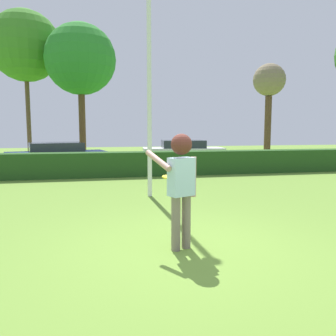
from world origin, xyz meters
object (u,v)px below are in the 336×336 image
object	(u,v)px
frisbee	(170,177)
willow_tree	(25,46)
person	(181,177)
lamppost	(149,54)
maple_tree	(80,60)
parked_car_blue	(57,155)
parked_car_white	(183,151)
bare_elm_tree	(269,83)

from	to	relation	value
frisbee	willow_tree	xyz separation A→B (m)	(-5.21, 16.41, 5.59)
person	lamppost	size ratio (longest dim) A/B	0.26
frisbee	lamppost	distance (m)	4.60
maple_tree	parked_car_blue	bearing A→B (deg)	-101.44
parked_car_blue	willow_tree	distance (m)	8.96
person	lamppost	distance (m)	5.01
frisbee	lamppost	bearing A→B (deg)	86.79
parked_car_white	willow_tree	bearing A→B (deg)	152.43
lamppost	bare_elm_tree	world-z (taller)	lamppost
bare_elm_tree	person	bearing A→B (deg)	-121.53
maple_tree	bare_elm_tree	size ratio (longest dim) A/B	1.27
person	willow_tree	world-z (taller)	willow_tree
frisbee	parked_car_white	xyz separation A→B (m)	(3.24, 12.00, -0.36)
parked_car_blue	maple_tree	xyz separation A→B (m)	(0.94, 4.65, 4.99)
person	willow_tree	distance (m)	18.59
parked_car_white	parked_car_blue	bearing A→B (deg)	-162.88
frisbee	maple_tree	size ratio (longest dim) A/B	0.04
lamppost	parked_car_blue	distance (m)	7.81
person	maple_tree	size ratio (longest dim) A/B	0.23
lamppost	maple_tree	xyz separation A→B (m)	(-2.22, 11.07, 1.87)
parked_car_blue	parked_car_white	size ratio (longest dim) A/B	1.03
maple_tree	lamppost	bearing A→B (deg)	-78.66
frisbee	parked_car_blue	distance (m)	10.53
person	willow_tree	bearing A→B (deg)	107.21
parked_car_white	maple_tree	distance (m)	7.75
person	maple_tree	xyz separation A→B (m)	(-2.06, 15.29, 4.56)
person	willow_tree	size ratio (longest dim) A/B	0.20
parked_car_blue	willow_tree	xyz separation A→B (m)	(-2.25, 6.32, 5.95)
parked_car_white	bare_elm_tree	bearing A→B (deg)	27.36
frisbee	parked_car_blue	xyz separation A→B (m)	(-2.96, 10.10, -0.36)
bare_elm_tree	willow_tree	world-z (taller)	willow_tree
person	bare_elm_tree	world-z (taller)	bare_elm_tree
frisbee	parked_car_blue	bearing A→B (deg)	106.32
person	bare_elm_tree	distance (m)	19.09
person	maple_tree	world-z (taller)	maple_tree
lamppost	maple_tree	size ratio (longest dim) A/B	0.91
parked_car_blue	parked_car_white	bearing A→B (deg)	17.12
person	parked_car_white	distance (m)	12.96
maple_tree	willow_tree	distance (m)	3.73
person	frisbee	world-z (taller)	person
willow_tree	frisbee	bearing A→B (deg)	-72.40
frisbee	person	bearing A→B (deg)	-84.87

